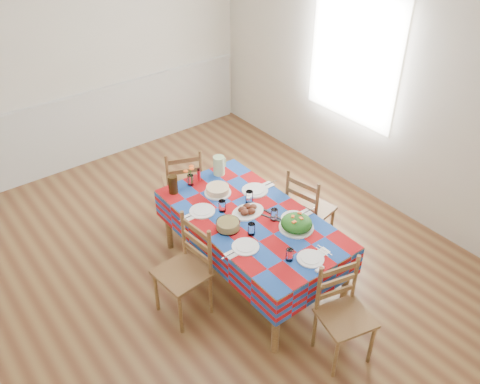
{
  "coord_description": "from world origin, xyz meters",
  "views": [
    {
      "loc": [
        -1.9,
        -3.08,
        3.4
      ],
      "look_at": [
        0.31,
        -0.22,
        0.87
      ],
      "focal_mm": 38.0,
      "sensor_mm": 36.0,
      "label": 1
    }
  ],
  "objects_px": {
    "meat_platter": "(248,210)",
    "chair_near": "(343,314)",
    "chair_right": "(308,210)",
    "dining_table": "(251,224)",
    "chair_left": "(186,271)",
    "chair_far": "(184,185)",
    "tea_pitcher": "(173,184)",
    "green_pitcher": "(219,165)"
  },
  "relations": [
    {
      "from": "green_pitcher",
      "to": "chair_far",
      "type": "bearing_deg",
      "value": 118.13
    },
    {
      "from": "dining_table",
      "to": "chair_near",
      "type": "height_order",
      "value": "chair_near"
    },
    {
      "from": "tea_pitcher",
      "to": "chair_right",
      "type": "xyz_separation_m",
      "value": [
        1.04,
        -0.75,
        -0.33
      ]
    },
    {
      "from": "tea_pitcher",
      "to": "chair_right",
      "type": "relative_size",
      "value": 0.2
    },
    {
      "from": "green_pitcher",
      "to": "dining_table",
      "type": "bearing_deg",
      "value": -103.92
    },
    {
      "from": "chair_right",
      "to": "chair_near",
      "type": "bearing_deg",
      "value": 136.92
    },
    {
      "from": "dining_table",
      "to": "chair_near",
      "type": "relative_size",
      "value": 2.05
    },
    {
      "from": "green_pitcher",
      "to": "chair_right",
      "type": "relative_size",
      "value": 0.22
    },
    {
      "from": "dining_table",
      "to": "chair_left",
      "type": "bearing_deg",
      "value": 179.69
    },
    {
      "from": "chair_left",
      "to": "tea_pitcher",
      "type": "bearing_deg",
      "value": 148.85
    },
    {
      "from": "chair_near",
      "to": "chair_far",
      "type": "xyz_separation_m",
      "value": [
        -0.02,
        2.21,
        0.02
      ]
    },
    {
      "from": "chair_near",
      "to": "chair_far",
      "type": "height_order",
      "value": "chair_far"
    },
    {
      "from": "green_pitcher",
      "to": "chair_right",
      "type": "height_order",
      "value": "chair_right"
    },
    {
      "from": "dining_table",
      "to": "chair_far",
      "type": "xyz_separation_m",
      "value": [
        -0.02,
        1.11,
        -0.17
      ]
    },
    {
      "from": "chair_near",
      "to": "chair_right",
      "type": "bearing_deg",
      "value": 71.8
    },
    {
      "from": "chair_right",
      "to": "green_pitcher",
      "type": "bearing_deg",
      "value": 23.76
    },
    {
      "from": "meat_platter",
      "to": "tea_pitcher",
      "type": "height_order",
      "value": "tea_pitcher"
    },
    {
      "from": "chair_near",
      "to": "chair_right",
      "type": "height_order",
      "value": "chair_right"
    },
    {
      "from": "dining_table",
      "to": "chair_right",
      "type": "relative_size",
      "value": 1.98
    },
    {
      "from": "chair_near",
      "to": "meat_platter",
      "type": "bearing_deg",
      "value": 103.8
    },
    {
      "from": "tea_pitcher",
      "to": "chair_right",
      "type": "distance_m",
      "value": 1.32
    },
    {
      "from": "meat_platter",
      "to": "chair_near",
      "type": "bearing_deg",
      "value": -90.11
    },
    {
      "from": "green_pitcher",
      "to": "chair_far",
      "type": "xyz_separation_m",
      "value": [
        -0.2,
        0.37,
        -0.34
      ]
    },
    {
      "from": "meat_platter",
      "to": "green_pitcher",
      "type": "bearing_deg",
      "value": 75.64
    },
    {
      "from": "green_pitcher",
      "to": "chair_left",
      "type": "xyz_separation_m",
      "value": [
        -0.88,
        -0.73,
        -0.34
      ]
    },
    {
      "from": "green_pitcher",
      "to": "chair_near",
      "type": "bearing_deg",
      "value": -95.37
    },
    {
      "from": "dining_table",
      "to": "chair_left",
      "type": "height_order",
      "value": "chair_left"
    },
    {
      "from": "meat_platter",
      "to": "chair_left",
      "type": "bearing_deg",
      "value": -174.75
    },
    {
      "from": "dining_table",
      "to": "chair_near",
      "type": "bearing_deg",
      "value": -89.51
    },
    {
      "from": "tea_pitcher",
      "to": "chair_right",
      "type": "bearing_deg",
      "value": -35.7
    },
    {
      "from": "chair_near",
      "to": "chair_far",
      "type": "bearing_deg",
      "value": 104.55
    },
    {
      "from": "meat_platter",
      "to": "tea_pitcher",
      "type": "distance_m",
      "value": 0.76
    },
    {
      "from": "chair_far",
      "to": "chair_right",
      "type": "height_order",
      "value": "same"
    },
    {
      "from": "dining_table",
      "to": "meat_platter",
      "type": "bearing_deg",
      "value": 80.4
    },
    {
      "from": "dining_table",
      "to": "tea_pitcher",
      "type": "relative_size",
      "value": 9.91
    },
    {
      "from": "chair_right",
      "to": "meat_platter",
      "type": "bearing_deg",
      "value": 72.65
    },
    {
      "from": "meat_platter",
      "to": "chair_right",
      "type": "distance_m",
      "value": 0.74
    },
    {
      "from": "meat_platter",
      "to": "chair_far",
      "type": "relative_size",
      "value": 0.35
    },
    {
      "from": "tea_pitcher",
      "to": "chair_far",
      "type": "height_order",
      "value": "chair_far"
    },
    {
      "from": "green_pitcher",
      "to": "chair_near",
      "type": "relative_size",
      "value": 0.22
    },
    {
      "from": "tea_pitcher",
      "to": "chair_far",
      "type": "bearing_deg",
      "value": 48.59
    },
    {
      "from": "tea_pitcher",
      "to": "chair_far",
      "type": "xyz_separation_m",
      "value": [
        0.32,
        0.37,
        -0.33
      ]
    }
  ]
}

